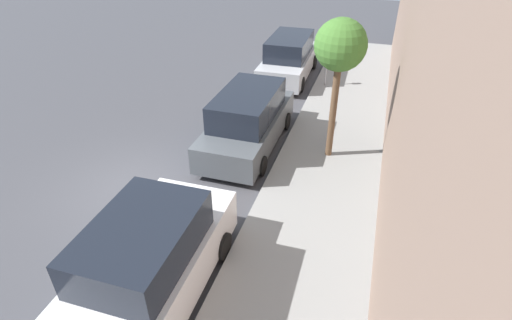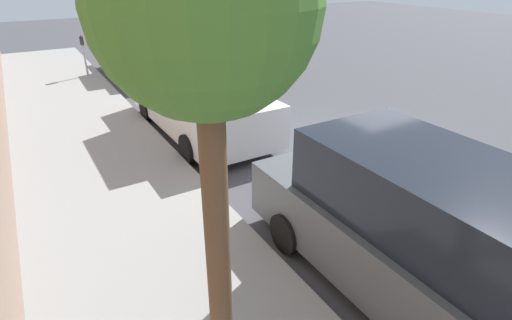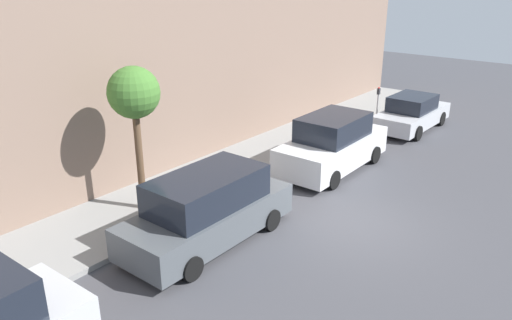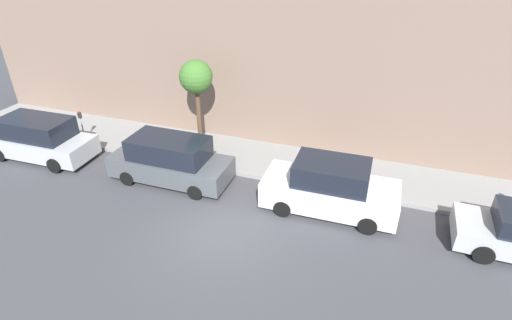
% 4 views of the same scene
% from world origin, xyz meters
% --- Properties ---
extents(ground_plane, '(60.00, 60.00, 0.00)m').
position_xyz_m(ground_plane, '(0.00, 0.00, 0.00)').
color(ground_plane, '#424247').
extents(sidewalk, '(3.12, 32.00, 0.15)m').
position_xyz_m(sidewalk, '(5.06, 0.00, 0.07)').
color(sidewalk, gray).
rests_on(sidewalk, ground_plane).
extents(parked_sedan_nearest, '(1.92, 4.53, 1.54)m').
position_xyz_m(parked_sedan_nearest, '(2.11, -9.57, 0.73)').
color(parked_sedan_nearest, '#B7BABF').
rests_on(parked_sedan_nearest, ground_plane).
extents(parked_suv_second, '(2.08, 4.82, 1.98)m').
position_xyz_m(parked_suv_second, '(2.42, -3.22, 0.93)').
color(parked_suv_second, silver).
rests_on(parked_suv_second, ground_plane).
extents(parked_minivan_third, '(2.02, 4.91, 1.90)m').
position_xyz_m(parked_minivan_third, '(2.32, 3.22, 0.92)').
color(parked_minivan_third, '#4C5156').
rests_on(parked_minivan_third, ground_plane).
extents(parking_meter_near, '(0.11, 0.15, 1.42)m').
position_xyz_m(parking_meter_near, '(3.95, -9.97, 1.02)').
color(parking_meter_near, '#ADADB2').
rests_on(parking_meter_near, sidewalk).
extents(street_tree, '(1.44, 1.44, 4.17)m').
position_xyz_m(street_tree, '(4.99, 3.20, 3.52)').
color(street_tree, brown).
rests_on(street_tree, sidewalk).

